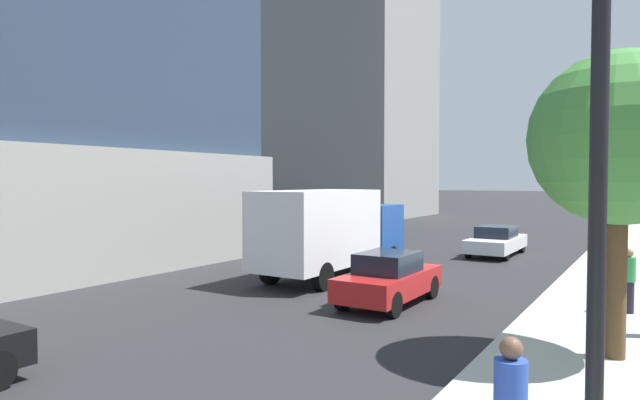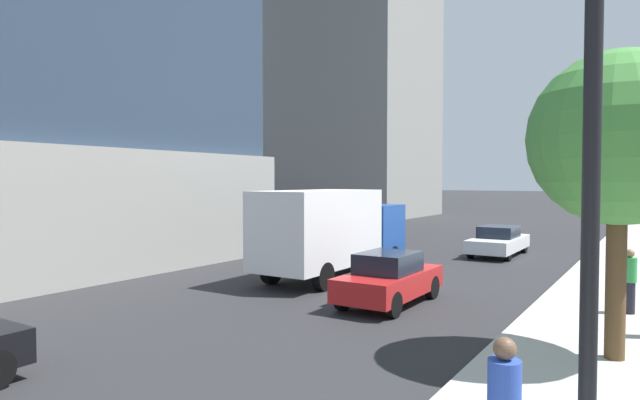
{
  "view_description": "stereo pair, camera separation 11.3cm",
  "coord_description": "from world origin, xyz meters",
  "px_view_note": "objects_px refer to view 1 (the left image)",
  "views": [
    {
      "loc": [
        8.41,
        5.59,
        3.54
      ],
      "look_at": [
        0.55,
        17.99,
        3.01
      ],
      "focal_mm": 30.11,
      "sensor_mm": 36.0,
      "label": 1
    },
    {
      "loc": [
        8.5,
        5.65,
        3.54
      ],
      "look_at": [
        0.55,
        17.99,
        3.01
      ],
      "focal_mm": 30.11,
      "sensor_mm": 36.0,
      "label": 2
    }
  ],
  "objects_px": {
    "car_red": "(389,279)",
    "construction_building": "(350,35)",
    "pedestrian_green_shirt": "(628,280)",
    "box_truck": "(330,229)",
    "street_tree": "(619,140)",
    "street_lamp": "(599,126)",
    "car_white": "(496,241)"
  },
  "relations": [
    {
      "from": "construction_building",
      "to": "car_red",
      "type": "height_order",
      "value": "construction_building"
    },
    {
      "from": "construction_building",
      "to": "box_truck",
      "type": "distance_m",
      "value": 39.5
    },
    {
      "from": "street_lamp",
      "to": "car_white",
      "type": "height_order",
      "value": "street_lamp"
    },
    {
      "from": "street_tree",
      "to": "car_red",
      "type": "height_order",
      "value": "street_tree"
    },
    {
      "from": "street_tree",
      "to": "pedestrian_green_shirt",
      "type": "height_order",
      "value": "street_tree"
    },
    {
      "from": "car_red",
      "to": "pedestrian_green_shirt",
      "type": "height_order",
      "value": "pedestrian_green_shirt"
    },
    {
      "from": "street_tree",
      "to": "street_lamp",
      "type": "bearing_deg",
      "value": -88.29
    },
    {
      "from": "car_white",
      "to": "pedestrian_green_shirt",
      "type": "distance_m",
      "value": 11.71
    },
    {
      "from": "street_tree",
      "to": "car_white",
      "type": "relative_size",
      "value": 1.24
    },
    {
      "from": "street_lamp",
      "to": "pedestrian_green_shirt",
      "type": "distance_m",
      "value": 10.64
    },
    {
      "from": "construction_building",
      "to": "street_lamp",
      "type": "distance_m",
      "value": 52.32
    },
    {
      "from": "box_truck",
      "to": "pedestrian_green_shirt",
      "type": "height_order",
      "value": "box_truck"
    },
    {
      "from": "box_truck",
      "to": "pedestrian_green_shirt",
      "type": "xyz_separation_m",
      "value": [
        9.53,
        -0.96,
        -0.78
      ]
    },
    {
      "from": "construction_building",
      "to": "street_tree",
      "type": "relative_size",
      "value": 6.92
    },
    {
      "from": "street_tree",
      "to": "car_red",
      "type": "distance_m",
      "value": 7.24
    },
    {
      "from": "street_lamp",
      "to": "car_red",
      "type": "relative_size",
      "value": 1.49
    },
    {
      "from": "car_white",
      "to": "street_lamp",
      "type": "bearing_deg",
      "value": -73.51
    },
    {
      "from": "car_red",
      "to": "construction_building",
      "type": "bearing_deg",
      "value": 120.85
    },
    {
      "from": "car_red",
      "to": "box_truck",
      "type": "bearing_deg",
      "value": 142.96
    },
    {
      "from": "car_red",
      "to": "street_tree",
      "type": "bearing_deg",
      "value": -21.94
    },
    {
      "from": "construction_building",
      "to": "street_lamp",
      "type": "relative_size",
      "value": 6.78
    },
    {
      "from": "car_white",
      "to": "construction_building",
      "type": "bearing_deg",
      "value": 132.47
    },
    {
      "from": "street_lamp",
      "to": "car_white",
      "type": "distance_m",
      "value": 21.46
    },
    {
      "from": "construction_building",
      "to": "box_truck",
      "type": "xyz_separation_m",
      "value": [
        16.86,
        -31.58,
        -16.69
      ]
    },
    {
      "from": "construction_building",
      "to": "car_red",
      "type": "distance_m",
      "value": 43.76
    },
    {
      "from": "street_lamp",
      "to": "box_truck",
      "type": "distance_m",
      "value": 14.93
    },
    {
      "from": "street_lamp",
      "to": "street_tree",
      "type": "xyz_separation_m",
      "value": [
        -0.18,
        6.03,
        0.27
      ]
    },
    {
      "from": "street_lamp",
      "to": "construction_building",
      "type": "bearing_deg",
      "value": 121.84
    },
    {
      "from": "car_red",
      "to": "box_truck",
      "type": "relative_size",
      "value": 0.54
    },
    {
      "from": "street_lamp",
      "to": "street_tree",
      "type": "relative_size",
      "value": 1.02
    },
    {
      "from": "street_lamp",
      "to": "car_red",
      "type": "bearing_deg",
      "value": 125.66
    },
    {
      "from": "pedestrian_green_shirt",
      "to": "construction_building",
      "type": "bearing_deg",
      "value": 129.03
    }
  ]
}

